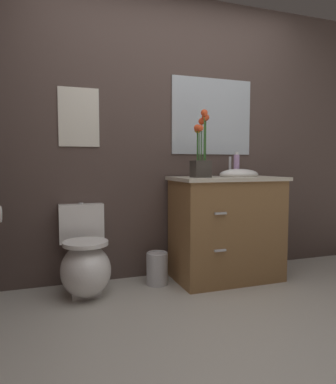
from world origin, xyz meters
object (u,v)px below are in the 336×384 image
(toilet, at_px, (85,263))
(wall_mirror, at_px, (212,117))
(trash_bin, at_px, (157,268))
(vanity_cabinet, at_px, (226,227))
(wall_poster, at_px, (79,117))
(soap_bottle, at_px, (237,165))
(flower_vase, at_px, (201,153))

(toilet, xyz_separation_m, wall_mirror, (1.21, 0.27, 1.21))
(toilet, xyz_separation_m, trash_bin, (0.59, 0.03, -0.11))
(vanity_cabinet, distance_m, trash_bin, 0.70)
(toilet, bearing_deg, vanity_cabinet, -1.25)
(wall_poster, bearing_deg, soap_bottle, -8.00)
(soap_bottle, bearing_deg, trash_bin, -176.49)
(wall_mirror, bearing_deg, soap_bottle, -51.21)
(trash_bin, bearing_deg, soap_bottle, 3.51)
(soap_bottle, bearing_deg, vanity_cabinet, -146.09)
(vanity_cabinet, relative_size, wall_poster, 2.25)
(flower_vase, distance_m, trash_bin, 1.03)
(toilet, distance_m, vanity_cabinet, 1.23)
(toilet, relative_size, trash_bin, 2.54)
(toilet, distance_m, flower_vase, 1.28)
(wall_mirror, bearing_deg, vanity_cabinet, -89.49)
(toilet, height_order, vanity_cabinet, vanity_cabinet)
(trash_bin, relative_size, wall_mirror, 0.34)
(vanity_cabinet, bearing_deg, wall_mirror, 90.51)
(toilet, height_order, wall_poster, wall_poster)
(vanity_cabinet, relative_size, flower_vase, 1.95)
(toilet, xyz_separation_m, flower_vase, (0.95, -0.06, 0.86))
(toilet, xyz_separation_m, soap_bottle, (1.37, 0.08, 0.76))
(vanity_cabinet, bearing_deg, soap_bottle, 33.91)
(trash_bin, bearing_deg, toilet, -177.28)
(vanity_cabinet, bearing_deg, flower_vase, -172.63)
(wall_mirror, bearing_deg, toilet, -167.55)
(trash_bin, height_order, wall_poster, wall_poster)
(vanity_cabinet, height_order, wall_poster, wall_poster)
(flower_vase, relative_size, trash_bin, 2.03)
(flower_vase, bearing_deg, wall_poster, 160.88)
(wall_poster, distance_m, wall_mirror, 1.21)
(vanity_cabinet, height_order, wall_mirror, wall_mirror)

